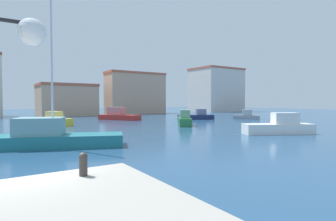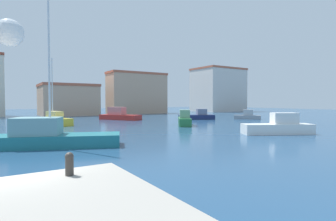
{
  "view_description": "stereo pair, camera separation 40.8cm",
  "coord_description": "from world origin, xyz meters",
  "px_view_note": "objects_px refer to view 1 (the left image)",
  "views": [
    {
      "loc": [
        -0.59,
        -7.56,
        2.82
      ],
      "look_at": [
        17.12,
        19.5,
        1.69
      ],
      "focal_mm": 28.66,
      "sensor_mm": 36.0,
      "label": 1
    },
    {
      "loc": [
        -0.25,
        -7.78,
        2.82
      ],
      "look_at": [
        17.12,
        19.5,
        1.69
      ],
      "focal_mm": 28.66,
      "sensor_mm": 36.0,
      "label": 2
    }
  ],
  "objects_px": {
    "motorboat_grey_mid_harbor": "(246,116)",
    "motorboat_red_distant_north": "(119,115)",
    "sailboat_yellow_behind_lamppost": "(52,120)",
    "motorboat_navy_near_pier": "(197,116)",
    "mooring_bollard": "(83,163)",
    "motorboat_green_far_left": "(185,120)",
    "motorboat_white_inner_mooring": "(279,127)",
    "sailboat_teal_center_channel": "(49,137)"
  },
  "relations": [
    {
      "from": "motorboat_grey_mid_harbor",
      "to": "motorboat_navy_near_pier",
      "type": "xyz_separation_m",
      "value": [
        -7.02,
        3.75,
        0.01
      ]
    },
    {
      "from": "motorboat_navy_near_pier",
      "to": "motorboat_red_distant_north",
      "type": "xyz_separation_m",
      "value": [
        -10.5,
        5.84,
        0.14
      ]
    },
    {
      "from": "mooring_bollard",
      "to": "sailboat_teal_center_channel",
      "type": "xyz_separation_m",
      "value": [
        1.13,
        11.36,
        -0.73
      ]
    },
    {
      "from": "motorboat_navy_near_pier",
      "to": "motorboat_red_distant_north",
      "type": "height_order",
      "value": "motorboat_red_distant_north"
    },
    {
      "from": "sailboat_yellow_behind_lamppost",
      "to": "motorboat_grey_mid_harbor",
      "type": "height_order",
      "value": "sailboat_yellow_behind_lamppost"
    },
    {
      "from": "sailboat_teal_center_channel",
      "to": "motorboat_grey_mid_harbor",
      "type": "bearing_deg",
      "value": 19.7
    },
    {
      "from": "motorboat_grey_mid_harbor",
      "to": "mooring_bollard",
      "type": "bearing_deg",
      "value": -144.88
    },
    {
      "from": "sailboat_teal_center_channel",
      "to": "motorboat_navy_near_pier",
      "type": "xyz_separation_m",
      "value": [
        23.62,
        14.72,
        -0.15
      ]
    },
    {
      "from": "sailboat_teal_center_channel",
      "to": "motorboat_green_far_left",
      "type": "height_order",
      "value": "sailboat_teal_center_channel"
    },
    {
      "from": "mooring_bollard",
      "to": "motorboat_green_far_left",
      "type": "xyz_separation_m",
      "value": [
        16.98,
        18.82,
        -0.73
      ]
    },
    {
      "from": "motorboat_green_far_left",
      "to": "sailboat_yellow_behind_lamppost",
      "type": "relative_size",
      "value": 0.59
    },
    {
      "from": "motorboat_green_far_left",
      "to": "motorboat_red_distant_north",
      "type": "xyz_separation_m",
      "value": [
        -2.74,
        13.11,
        -0.0
      ]
    },
    {
      "from": "motorboat_navy_near_pier",
      "to": "motorboat_green_far_left",
      "type": "bearing_deg",
      "value": -136.9
    },
    {
      "from": "sailboat_yellow_behind_lamppost",
      "to": "motorboat_red_distant_north",
      "type": "height_order",
      "value": "sailboat_yellow_behind_lamppost"
    },
    {
      "from": "sailboat_yellow_behind_lamppost",
      "to": "motorboat_navy_near_pier",
      "type": "relative_size",
      "value": 1.39
    },
    {
      "from": "mooring_bollard",
      "to": "motorboat_red_distant_north",
      "type": "relative_size",
      "value": 0.08
    },
    {
      "from": "motorboat_green_far_left",
      "to": "motorboat_navy_near_pier",
      "type": "relative_size",
      "value": 0.82
    },
    {
      "from": "mooring_bollard",
      "to": "sailboat_yellow_behind_lamppost",
      "type": "bearing_deg",
      "value": 81.5
    },
    {
      "from": "mooring_bollard",
      "to": "motorboat_green_far_left",
      "type": "bearing_deg",
      "value": 47.94
    },
    {
      "from": "sailboat_yellow_behind_lamppost",
      "to": "motorboat_grey_mid_harbor",
      "type": "relative_size",
      "value": 2.1
    },
    {
      "from": "motorboat_grey_mid_harbor",
      "to": "motorboat_red_distant_north",
      "type": "relative_size",
      "value": 0.57
    },
    {
      "from": "sailboat_yellow_behind_lamppost",
      "to": "motorboat_grey_mid_harbor",
      "type": "distance_m",
      "value": 28.13
    },
    {
      "from": "sailboat_teal_center_channel",
      "to": "motorboat_grey_mid_harbor",
      "type": "relative_size",
      "value": 2.69
    },
    {
      "from": "sailboat_teal_center_channel",
      "to": "motorboat_red_distant_north",
      "type": "distance_m",
      "value": 24.39
    },
    {
      "from": "motorboat_navy_near_pier",
      "to": "motorboat_grey_mid_harbor",
      "type": "bearing_deg",
      "value": -28.1
    },
    {
      "from": "motorboat_navy_near_pier",
      "to": "motorboat_red_distant_north",
      "type": "bearing_deg",
      "value": 150.9
    },
    {
      "from": "motorboat_grey_mid_harbor",
      "to": "motorboat_white_inner_mooring",
      "type": "height_order",
      "value": "motorboat_white_inner_mooring"
    },
    {
      "from": "motorboat_white_inner_mooring",
      "to": "motorboat_navy_near_pier",
      "type": "bearing_deg",
      "value": 72.39
    },
    {
      "from": "sailboat_yellow_behind_lamppost",
      "to": "motorboat_green_far_left",
      "type": "bearing_deg",
      "value": -34.18
    },
    {
      "from": "motorboat_red_distant_north",
      "to": "mooring_bollard",
      "type": "bearing_deg",
      "value": -114.04
    },
    {
      "from": "motorboat_green_far_left",
      "to": "motorboat_navy_near_pier",
      "type": "bearing_deg",
      "value": 43.1
    },
    {
      "from": "sailboat_yellow_behind_lamppost",
      "to": "motorboat_navy_near_pier",
      "type": "xyz_separation_m",
      "value": [
        20.63,
        -1.47,
        -0.09
      ]
    },
    {
      "from": "motorboat_white_inner_mooring",
      "to": "motorboat_red_distant_north",
      "type": "bearing_deg",
      "value": 101.02
    },
    {
      "from": "mooring_bollard",
      "to": "motorboat_navy_near_pier",
      "type": "height_order",
      "value": "mooring_bollard"
    },
    {
      "from": "motorboat_grey_mid_harbor",
      "to": "motorboat_white_inner_mooring",
      "type": "xyz_separation_m",
      "value": [
        -12.82,
        -14.54,
        0.11
      ]
    },
    {
      "from": "mooring_bollard",
      "to": "motorboat_navy_near_pier",
      "type": "distance_m",
      "value": 35.96
    },
    {
      "from": "sailboat_teal_center_channel",
      "to": "motorboat_navy_near_pier",
      "type": "relative_size",
      "value": 1.78
    },
    {
      "from": "sailboat_yellow_behind_lamppost",
      "to": "motorboat_white_inner_mooring",
      "type": "height_order",
      "value": "sailboat_yellow_behind_lamppost"
    },
    {
      "from": "motorboat_red_distant_north",
      "to": "sailboat_yellow_behind_lamppost",
      "type": "bearing_deg",
      "value": -156.63
    },
    {
      "from": "sailboat_yellow_behind_lamppost",
      "to": "motorboat_red_distant_north",
      "type": "xyz_separation_m",
      "value": [
        10.13,
        4.38,
        0.05
      ]
    },
    {
      "from": "motorboat_green_far_left",
      "to": "motorboat_grey_mid_harbor",
      "type": "bearing_deg",
      "value": 13.39
    },
    {
      "from": "motorboat_red_distant_north",
      "to": "sailboat_teal_center_channel",
      "type": "bearing_deg",
      "value": -122.53
    }
  ]
}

